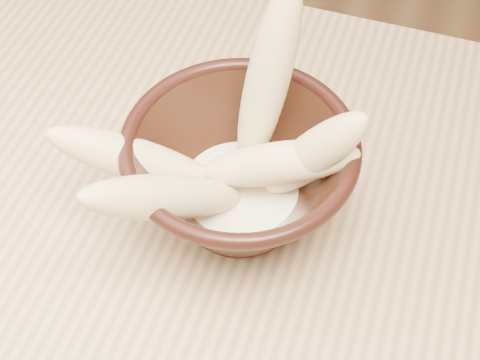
{
  "coord_description": "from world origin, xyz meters",
  "views": [
    {
      "loc": [
        -0.12,
        -0.19,
        1.22
      ],
      "look_at": [
        -0.22,
        0.12,
        0.8
      ],
      "focal_mm": 50.0,
      "sensor_mm": 36.0,
      "label": 1
    }
  ],
  "objects": [
    {
      "name": "bowl",
      "position": [
        -0.22,
        0.12,
        0.81
      ],
      "size": [
        0.18,
        0.18,
        0.1
      ],
      "rotation": [
        0.0,
        0.0,
        -0.43
      ],
      "color": "black",
      "rests_on": "table"
    },
    {
      "name": "banana_right",
      "position": [
        -0.16,
        0.13,
        0.84
      ],
      "size": [
        0.1,
        0.04,
        0.12
      ],
      "primitive_type": "ellipsoid",
      "rotation": [
        0.57,
        0.0,
        1.66
      ],
      "color": "#F9D893",
      "rests_on": "bowl"
    },
    {
      "name": "banana_across",
      "position": [
        -0.19,
        0.12,
        0.83
      ],
      "size": [
        0.13,
        0.06,
        0.08
      ],
      "primitive_type": "ellipsoid",
      "rotation": [
        1.22,
        0.0,
        1.75
      ],
      "color": "#F9D893",
      "rests_on": "bowl"
    },
    {
      "name": "milk_puddle",
      "position": [
        -0.22,
        0.12,
        0.78
      ],
      "size": [
        0.1,
        0.1,
        0.01
      ],
      "primitive_type": "cylinder",
      "color": "#FAEBC9",
      "rests_on": "bowl"
    },
    {
      "name": "banana_upright",
      "position": [
        -0.21,
        0.16,
        0.87
      ],
      "size": [
        0.06,
        0.09,
        0.17
      ],
      "primitive_type": "ellipsoid",
      "rotation": [
        0.32,
        0.0,
        2.82
      ],
      "color": "#F9D893",
      "rests_on": "bowl"
    },
    {
      "name": "banana_front",
      "position": [
        -0.25,
        0.06,
        0.83
      ],
      "size": [
        0.12,
        0.13,
        0.12
      ],
      "primitive_type": "ellipsoid",
      "rotation": [
        0.92,
        0.0,
        -0.68
      ],
      "color": "#F9D893",
      "rests_on": "bowl"
    },
    {
      "name": "banana_left",
      "position": [
        -0.29,
        0.09,
        0.83
      ],
      "size": [
        0.14,
        0.09,
        0.1
      ],
      "primitive_type": "ellipsoid",
      "rotation": [
        1.01,
        0.0,
        -1.17
      ],
      "color": "#F9D893",
      "rests_on": "bowl"
    }
  ]
}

